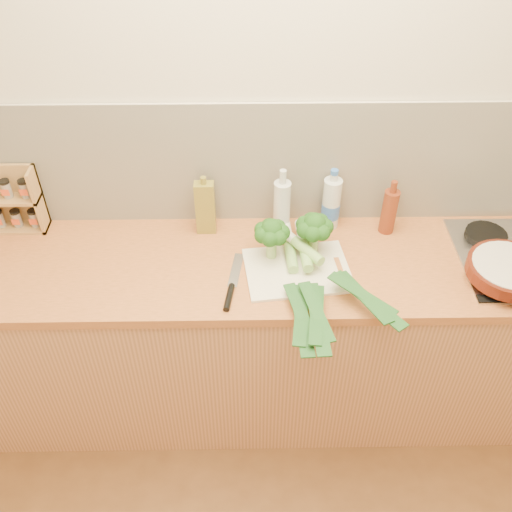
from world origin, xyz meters
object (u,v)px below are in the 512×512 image
at_px(chefs_knife, 231,290).
at_px(skillet, 509,270).
at_px(chopping_board, 297,270).
at_px(spice_rack, 13,202).

bearing_deg(chefs_knife, skillet, 10.47).
distance_m(chopping_board, chefs_knife, 0.28).
distance_m(chefs_knife, skillet, 1.05).
distance_m(chefs_knife, spice_rack, 1.00).
bearing_deg(spice_rack, chefs_knife, -24.37).
xyz_separation_m(chefs_knife, spice_rack, (-0.91, 0.41, 0.12)).
bearing_deg(spice_rack, chopping_board, -14.48).
height_order(chopping_board, chefs_knife, chefs_knife).
xyz_separation_m(chefs_knife, skillet, (1.05, 0.04, 0.06)).
relative_size(chopping_board, skillet, 0.89).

